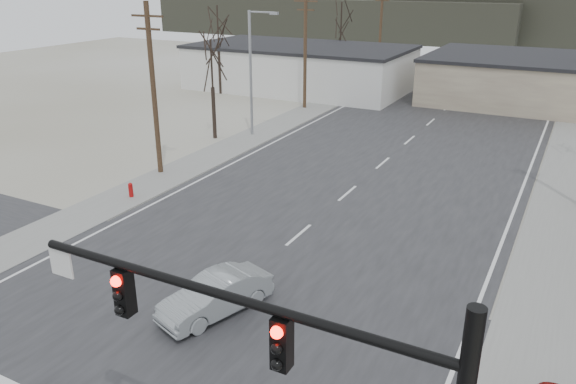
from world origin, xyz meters
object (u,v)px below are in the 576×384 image
sedan_crossing (216,295)px  car_far_a (494,79)px  fire_hydrant (131,190)px  car_far_b (428,66)px

sedan_crossing → car_far_a: size_ratio=0.91×
sedan_crossing → car_far_a: 50.56m
fire_hydrant → sedan_crossing: (10.47, -7.08, 0.30)m
car_far_a → car_far_b: size_ratio=1.05×
sedan_crossing → car_far_b: size_ratio=0.95×
sedan_crossing → car_far_b: bearing=116.0°
sedan_crossing → car_far_a: bearing=107.1°
fire_hydrant → car_far_b: size_ratio=0.19×
car_far_a → car_far_b: 9.62m
sedan_crossing → car_far_a: (1.55, 50.54, -0.02)m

